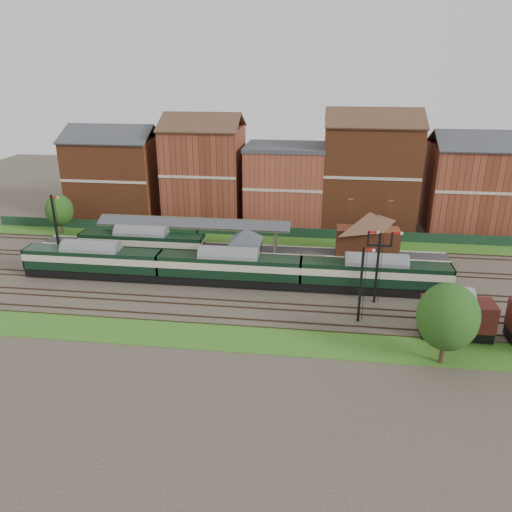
# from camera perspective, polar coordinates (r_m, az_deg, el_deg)

# --- Properties ---
(ground) EXTENTS (160.00, 160.00, 0.00)m
(ground) POSITION_cam_1_polar(r_m,az_deg,el_deg) (58.47, 1.32, -3.52)
(ground) COLOR #473D33
(ground) RESTS_ON ground
(grass_back) EXTENTS (90.00, 4.50, 0.06)m
(grass_back) POSITION_cam_1_polar(r_m,az_deg,el_deg) (73.22, 2.67, 1.73)
(grass_back) COLOR #2D6619
(grass_back) RESTS_ON ground
(grass_front) EXTENTS (90.00, 5.00, 0.06)m
(grass_front) POSITION_cam_1_polar(r_m,az_deg,el_deg) (47.90, -0.24, -9.48)
(grass_front) COLOR #2D6619
(grass_front) RESTS_ON ground
(fence) EXTENTS (90.00, 0.12, 1.50)m
(fence) POSITION_cam_1_polar(r_m,az_deg,el_deg) (74.87, 2.81, 2.76)
(fence) COLOR #193823
(fence) RESTS_ON ground
(platform) EXTENTS (55.00, 3.40, 1.00)m
(platform) POSITION_cam_1_polar(r_m,az_deg,el_deg) (67.81, -1.99, 0.53)
(platform) COLOR #2D2D2D
(platform) RESTS_ON ground
(signal_box) EXTENTS (5.40, 5.40, 6.00)m
(signal_box) POSITION_cam_1_polar(r_m,az_deg,el_deg) (60.56, -1.15, 0.66)
(signal_box) COLOR #606F4E
(signal_box) RESTS_ON ground
(brick_hut) EXTENTS (3.20, 2.64, 2.94)m
(brick_hut) POSITION_cam_1_polar(r_m,az_deg,el_deg) (60.70, 6.36, -1.45)
(brick_hut) COLOR brown
(brick_hut) RESTS_ON ground
(station_building) EXTENTS (8.10, 8.10, 5.90)m
(station_building) POSITION_cam_1_polar(r_m,az_deg,el_deg) (66.15, 12.68, 2.64)
(station_building) COLOR brown
(station_building) RESTS_ON platform
(canopy) EXTENTS (26.00, 3.89, 4.08)m
(canopy) POSITION_cam_1_polar(r_m,az_deg,el_deg) (67.68, -7.07, 3.99)
(canopy) COLOR #505233
(canopy) RESTS_ON platform
(semaphore_bracket) EXTENTS (3.60, 0.25, 8.18)m
(semaphore_bracket) POSITION_cam_1_polar(r_m,az_deg,el_deg) (54.47, 13.77, -0.78)
(semaphore_bracket) COLOR black
(semaphore_bracket) RESTS_ON ground
(semaphore_platform_end) EXTENTS (1.23, 0.25, 8.00)m
(semaphore_platform_end) POSITION_cam_1_polar(r_m,az_deg,el_deg) (73.27, -21.96, 3.58)
(semaphore_platform_end) COLOR black
(semaphore_platform_end) RESTS_ON ground
(semaphore_siding) EXTENTS (1.23, 0.25, 8.00)m
(semaphore_siding) POSITION_cam_1_polar(r_m,az_deg,el_deg) (50.32, 11.93, -3.09)
(semaphore_siding) COLOR black
(semaphore_siding) RESTS_ON ground
(town_backdrop) EXTENTS (69.00, 10.00, 16.00)m
(town_backdrop) POSITION_cam_1_polar(r_m,az_deg,el_deg) (79.93, 3.19, 8.60)
(town_backdrop) COLOR brown
(town_backdrop) RESTS_ON ground
(dmu_train) EXTENTS (50.09, 2.64, 3.85)m
(dmu_train) POSITION_cam_1_polar(r_m,az_deg,el_deg) (58.16, -3.09, -1.25)
(dmu_train) COLOR black
(dmu_train) RESTS_ON ground
(platform_railcar) EXTENTS (16.56, 2.61, 3.81)m
(platform_railcar) POSITION_cam_1_polar(r_m,az_deg,el_deg) (67.32, -12.87, 1.41)
(platform_railcar) COLOR black
(platform_railcar) RESTS_ON ground
(goods_van_a) EXTENTS (6.51, 2.82, 3.95)m
(goods_van_a) POSITION_cam_1_polar(r_m,az_deg,el_deg) (50.94, 22.01, -6.36)
(goods_van_a) COLOR black
(goods_van_a) RESTS_ON ground
(tree_far) EXTENTS (5.15, 5.15, 7.52)m
(tree_far) POSITION_cam_1_polar(r_m,az_deg,el_deg) (45.22, 21.07, -6.51)
(tree_far) COLOR #382619
(tree_far) RESTS_ON ground
(tree_back) EXTENTS (4.15, 4.15, 6.07)m
(tree_back) POSITION_cam_1_polar(r_m,az_deg,el_deg) (81.15, -21.57, 4.90)
(tree_back) COLOR #382619
(tree_back) RESTS_ON ground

